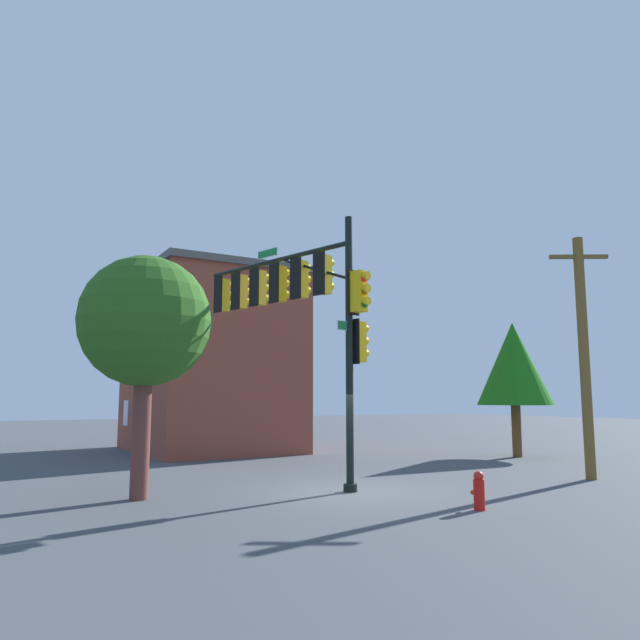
{
  "coord_description": "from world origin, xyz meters",
  "views": [
    {
      "loc": [
        -13.27,
        8.7,
        2.39
      ],
      "look_at": [
        1.28,
        0.16,
        4.62
      ],
      "focal_mm": 33.48,
      "sensor_mm": 36.0,
      "label": 1
    }
  ],
  "objects_px": {
    "tree_near": "(514,364)",
    "tree_mid": "(145,323)",
    "fire_hydrant": "(479,491)",
    "utility_pole": "(584,352)",
    "signal_pole_assembly": "(297,300)",
    "brick_building": "(210,361)"
  },
  "relations": [
    {
      "from": "brick_building",
      "to": "fire_hydrant",
      "type": "bearing_deg",
      "value": 179.65
    },
    {
      "from": "signal_pole_assembly",
      "to": "fire_hydrant",
      "type": "height_order",
      "value": "signal_pole_assembly"
    },
    {
      "from": "fire_hydrant",
      "to": "tree_near",
      "type": "height_order",
      "value": "tree_near"
    },
    {
      "from": "utility_pole",
      "to": "tree_mid",
      "type": "height_order",
      "value": "utility_pole"
    },
    {
      "from": "fire_hydrant",
      "to": "tree_mid",
      "type": "xyz_separation_m",
      "value": [
        5.12,
        6.01,
        3.84
      ]
    },
    {
      "from": "signal_pole_assembly",
      "to": "utility_pole",
      "type": "bearing_deg",
      "value": -115.18
    },
    {
      "from": "tree_near",
      "to": "tree_mid",
      "type": "height_order",
      "value": "tree_mid"
    },
    {
      "from": "signal_pole_assembly",
      "to": "tree_near",
      "type": "bearing_deg",
      "value": -79.22
    },
    {
      "from": "tree_mid",
      "to": "signal_pole_assembly",
      "type": "bearing_deg",
      "value": -83.59
    },
    {
      "from": "fire_hydrant",
      "to": "tree_near",
      "type": "xyz_separation_m",
      "value": [
        7.82,
        -10.06,
        3.42
      ]
    },
    {
      "from": "tree_near",
      "to": "fire_hydrant",
      "type": "bearing_deg",
      "value": 127.86
    },
    {
      "from": "utility_pole",
      "to": "tree_mid",
      "type": "relative_size",
      "value": 1.25
    },
    {
      "from": "signal_pole_assembly",
      "to": "fire_hydrant",
      "type": "bearing_deg",
      "value": -165.4
    },
    {
      "from": "utility_pole",
      "to": "brick_building",
      "type": "bearing_deg",
      "value": 22.45
    },
    {
      "from": "signal_pole_assembly",
      "to": "tree_mid",
      "type": "distance_m",
      "value": 4.69
    },
    {
      "from": "signal_pole_assembly",
      "to": "tree_mid",
      "type": "xyz_separation_m",
      "value": [
        -0.51,
        4.54,
        -1.03
      ]
    },
    {
      "from": "utility_pole",
      "to": "tree_near",
      "type": "relative_size",
      "value": 1.32
    },
    {
      "from": "tree_near",
      "to": "tree_mid",
      "type": "relative_size",
      "value": 0.94
    },
    {
      "from": "fire_hydrant",
      "to": "tree_near",
      "type": "distance_m",
      "value": 13.2
    },
    {
      "from": "utility_pole",
      "to": "fire_hydrant",
      "type": "bearing_deg",
      "value": 106.27
    },
    {
      "from": "signal_pole_assembly",
      "to": "brick_building",
      "type": "relative_size",
      "value": 0.83
    },
    {
      "from": "tree_near",
      "to": "tree_mid",
      "type": "xyz_separation_m",
      "value": [
        -2.71,
        16.07,
        0.42
      ]
    }
  ]
}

